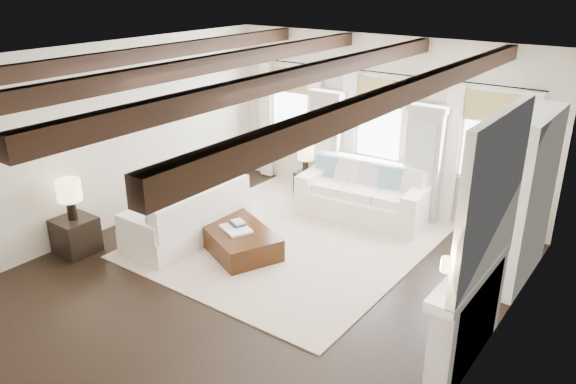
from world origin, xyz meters
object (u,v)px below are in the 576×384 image
Objects in this scene: side_table_front at (76,235)px; side_table_back at (305,185)px; sofa_back at (364,195)px; sofa_left at (190,218)px; ottoman at (238,240)px.

side_table_back is at bearing 68.27° from side_table_front.
sofa_back is 3.20m from sofa_left.
ottoman is at bearing 8.22° from sofa_left.
sofa_back is at bearing -4.59° from side_table_back.
ottoman is at bearing 37.04° from side_table_front.
sofa_left is 0.96m from ottoman.
sofa_back reaches higher than sofa_left.
sofa_left is at bearing -100.50° from side_table_back.
sofa_left is (-1.89, -2.58, -0.03)m from sofa_back.
side_table_back is at bearing 79.50° from sofa_left.
side_table_back reaches higher than ottoman.
sofa_back reaches higher than ottoman.
sofa_back is 1.10× the size of sofa_left.
sofa_left reaches higher than ottoman.
sofa_back is at bearing 52.91° from side_table_front.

